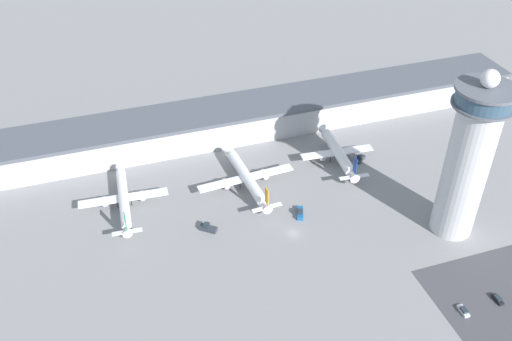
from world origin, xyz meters
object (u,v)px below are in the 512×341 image
airplane_gate_charlie (338,152)px  service_truck_fuel (360,159)px  airplane_gate_alpha (124,198)px  control_tower (468,159)px  service_truck_baggage (208,228)px  airplane_gate_bravo (247,178)px  car_navy_sedan (498,299)px  car_white_wagon (464,311)px  service_truck_catering (300,213)px

airplane_gate_charlie → service_truck_fuel: 10.47m
airplane_gate_alpha → airplane_gate_charlie: size_ratio=1.07×
control_tower → service_truck_baggage: size_ratio=9.84×
airplane_gate_bravo → car_navy_sedan: (57.49, -80.10, -3.78)m
car_navy_sedan → car_white_wagon: bearing=-177.5°
car_navy_sedan → service_truck_catering: bearing=127.2°
airplane_gate_bravo → car_navy_sedan: 98.67m
control_tower → service_truck_fuel: size_ratio=10.72×
service_truck_fuel → car_white_wagon: service_truck_fuel is taller
service_truck_fuel → car_white_wagon: (-6.00, -82.62, -0.42)m
service_truck_catering → service_truck_baggage: (-34.70, 2.61, 0.10)m
airplane_gate_bravo → service_truck_baggage: airplane_gate_bravo is taller
airplane_gate_alpha → service_truck_baggage: size_ratio=6.37×
airplane_gate_alpha → service_truck_baggage: bearing=-40.0°
control_tower → airplane_gate_alpha: bearing=156.3°
service_truck_baggage → car_navy_sedan: bearing=-37.5°
airplane_gate_alpha → airplane_gate_bravo: size_ratio=0.98×
airplane_gate_charlie → car_navy_sedan: size_ratio=8.65×
car_white_wagon → car_navy_sedan: bearing=2.5°
service_truck_fuel → car_navy_sedan: size_ratio=1.33×
airplane_gate_bravo → service_truck_fuel: 50.72m
airplane_gate_bravo → service_truck_baggage: size_ratio=6.50×
control_tower → airplane_gate_charlie: bearing=113.2°
service_truck_fuel → car_navy_sedan: bearing=-85.2°
airplane_gate_bravo → service_truck_catering: bearing=-58.7°
airplane_gate_alpha → service_truck_baggage: airplane_gate_alpha is taller
airplane_gate_bravo → airplane_gate_alpha: bearing=176.8°
control_tower → car_navy_sedan: control_tower is taller
car_white_wagon → airplane_gate_charlie: bearing=92.3°
control_tower → airplane_gate_bravo: (-62.77, 45.99, -26.38)m
service_truck_baggage → car_white_wagon: bearing=-42.8°
service_truck_catering → car_white_wagon: 65.96m
airplane_gate_alpha → car_white_wagon: size_ratio=8.65×
service_truck_baggage → airplane_gate_charlie: bearing=21.3°
service_truck_catering → service_truck_fuel: service_truck_fuel is taller
airplane_gate_bravo → service_truck_catering: airplane_gate_bravo is taller
airplane_gate_alpha → car_navy_sedan: size_ratio=9.24×
car_navy_sedan → airplane_gate_charlie: bearing=100.9°
car_white_wagon → car_navy_sedan: car_navy_sedan is taller
airplane_gate_charlie → car_white_wagon: (3.41, -85.13, -4.25)m
airplane_gate_alpha → car_white_wagon: bearing=-42.1°
airplane_gate_alpha → car_navy_sedan: (105.30, -82.76, -3.72)m
control_tower → service_truck_fuel: 57.73m
service_truck_catering → car_navy_sedan: 72.46m
airplane_gate_charlie → car_white_wagon: 85.31m
service_truck_catering → airplane_gate_bravo: bearing=121.3°
airplane_gate_charlie → service_truck_baggage: (-62.22, -24.27, -3.75)m
airplane_gate_charlie → service_truck_fuel: size_ratio=6.50×
control_tower → car_navy_sedan: bearing=-98.8°
airplane_gate_alpha → airplane_gate_bravo: 47.88m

